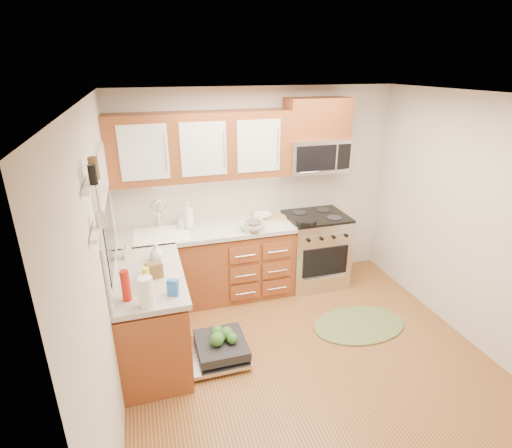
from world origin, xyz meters
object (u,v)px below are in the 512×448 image
object	(u,v)px
rug	(359,325)
microwave	(316,155)
bowl_b	(253,226)
range	(315,249)
dishwasher	(217,349)
upper_cabinets	(201,146)
skillet	(306,222)
bowl_a	(262,216)
paper_towel_roll	(146,292)
cutting_board	(276,217)
cup	(258,221)
stock_pot	(253,226)
sink	(163,245)

from	to	relation	value
rug	microwave	bearing A→B (deg)	94.30
rug	bowl_b	xyz separation A→B (m)	(-0.99, 0.89, 0.96)
range	dishwasher	distance (m)	1.95
range	dishwasher	size ratio (longest dim) A/B	1.36
rug	upper_cabinets	bearing A→B (deg)	140.94
skillet	bowl_a	xyz separation A→B (m)	(-0.43, 0.39, -0.02)
skillet	paper_towel_roll	distance (m)	2.28
cutting_board	cup	size ratio (longest dim) A/B	2.28
cutting_board	microwave	bearing A→B (deg)	0.00
rug	paper_towel_roll	xyz separation A→B (m)	(-2.23, -0.38, 1.04)
range	cup	bearing A→B (deg)	-179.25
microwave	rug	world-z (taller)	microwave
range	bowl_b	world-z (taller)	bowl_b
upper_cabinets	bowl_a	distance (m)	1.18
stock_pot	bowl_a	size ratio (longest dim) A/B	0.91
upper_cabinets	cutting_board	size ratio (longest dim) A/B	8.19
cup	paper_towel_roll	bearing A→B (deg)	-133.36
microwave	cup	xyz separation A→B (m)	(-0.79, -0.13, -0.73)
upper_cabinets	paper_towel_roll	world-z (taller)	upper_cabinets
sink	upper_cabinets	bearing A→B (deg)	16.45
sink	rug	world-z (taller)	sink
sink	bowl_a	xyz separation A→B (m)	(1.26, 0.18, 0.15)
stock_pot	range	bearing A→B (deg)	13.12
range	microwave	size ratio (longest dim) A/B	1.25
upper_cabinets	range	bearing A→B (deg)	-5.89
bowl_a	bowl_b	bearing A→B (deg)	-122.93
dishwasher	cup	bearing A→B (deg)	56.01
upper_cabinets	range	distance (m)	1.99
sink	cup	distance (m)	1.16
cup	bowl_b	bearing A→B (deg)	-123.17
upper_cabinets	dishwasher	world-z (taller)	upper_cabinets
bowl_b	cup	distance (m)	0.20
range	bowl_b	xyz separation A→B (m)	(-0.90, -0.18, 0.50)
upper_cabinets	sink	bearing A→B (deg)	-163.55
microwave	cutting_board	size ratio (longest dim) A/B	3.03
cutting_board	cup	distance (m)	0.32
range	sink	xyz separation A→B (m)	(-1.93, -0.01, 0.33)
cutting_board	stock_pot	bearing A→B (deg)	-140.53
upper_cabinets	bowl_a	bearing A→B (deg)	1.95
range	skillet	world-z (taller)	skillet
skillet	upper_cabinets	bearing A→B (deg)	162.88
cutting_board	paper_towel_roll	bearing A→B (deg)	-136.33
stock_pot	microwave	bearing A→B (deg)	20.12
bowl_b	cup	xyz separation A→B (m)	(0.11, 0.17, -0.00)
dishwasher	cutting_board	xyz separation A→B (m)	(1.04, 1.25, 0.83)
skillet	cutting_board	distance (m)	0.43
dishwasher	skillet	xyz separation A→B (m)	(1.31, 0.91, 0.87)
bowl_a	paper_towel_roll	bearing A→B (deg)	-132.32
rug	bowl_b	distance (m)	1.64
upper_cabinets	rug	xyz separation A→B (m)	(1.49, -1.21, -1.86)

